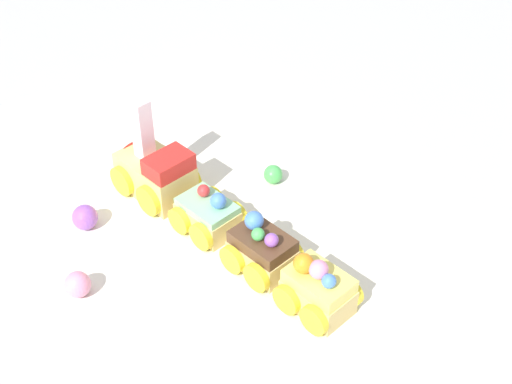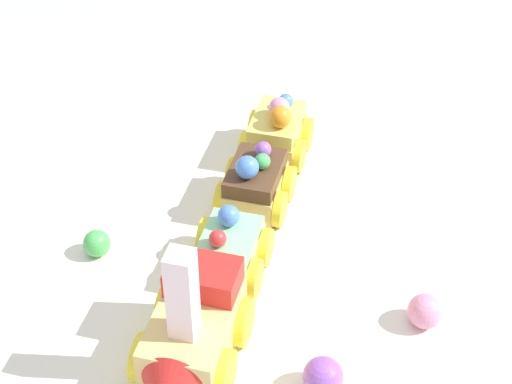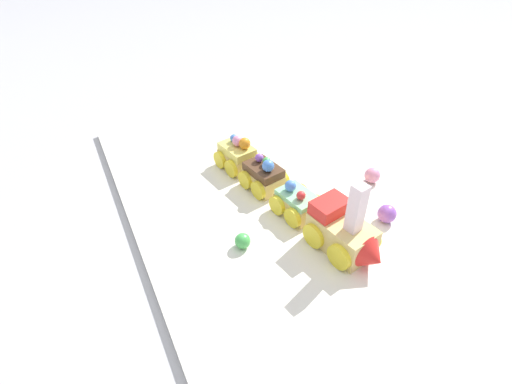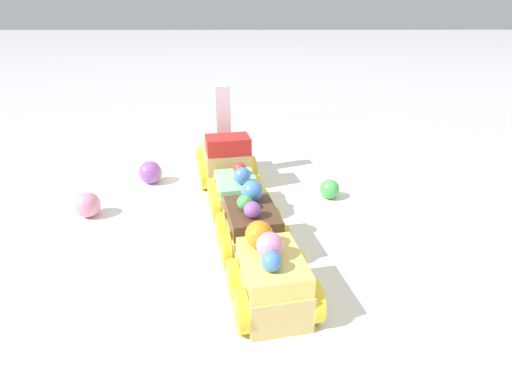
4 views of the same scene
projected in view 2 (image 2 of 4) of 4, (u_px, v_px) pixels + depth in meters
ground_plane at (219, 264)px, 0.75m from camera, size 10.00×10.00×0.00m
display_board at (219, 259)px, 0.75m from camera, size 0.83×0.47×0.01m
cake_train_locomotive at (190, 337)px, 0.63m from camera, size 0.13×0.09×0.12m
cake_car_mint at (229, 253)px, 0.72m from camera, size 0.08×0.07×0.06m
cake_car_chocolate at (256, 185)px, 0.78m from camera, size 0.08×0.07×0.07m
cake_car_lemon at (277, 134)px, 0.84m from camera, size 0.08×0.07×0.07m
gumball_green at (97, 243)px, 0.74m from camera, size 0.02×0.02×0.02m
gumball_pink at (425, 312)px, 0.68m from camera, size 0.03×0.03×0.03m
gumball_purple at (323, 376)px, 0.63m from camera, size 0.03×0.03×0.03m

